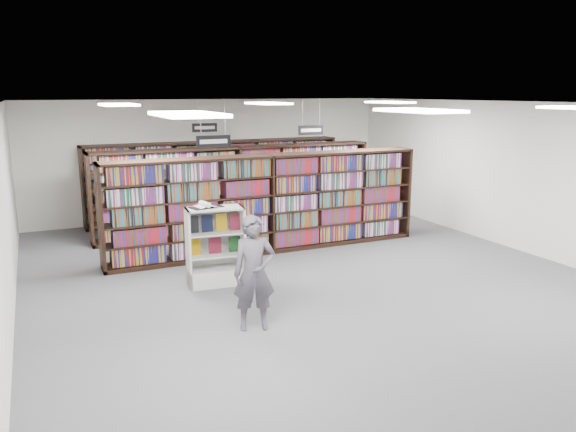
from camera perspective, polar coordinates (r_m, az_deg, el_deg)
name	(u,v)px	position (r m, az deg, el deg)	size (l,w,h in m)	color
floor	(310,278)	(10.55, 2.29, -6.26)	(12.00, 12.00, 0.00)	#525257
ceiling	(312,103)	(10.00, 2.46, 11.38)	(10.00, 12.00, 0.10)	silver
wall_back	(213,158)	(15.68, -7.63, 5.83)	(10.00, 0.10, 3.20)	white
wall_left	(3,219)	(9.10, -26.98, -0.24)	(0.10, 12.00, 3.20)	white
wall_right	(517,176)	(13.17, 22.22, 3.74)	(0.10, 12.00, 3.20)	white
bookshelf_row_near	(269,204)	(12.04, -1.95, 1.27)	(7.00, 0.60, 2.10)	black
bookshelf_row_mid	(238,189)	(13.88, -5.13, 2.73)	(7.00, 0.60, 2.10)	black
bookshelf_row_far	(217,180)	(15.47, -7.24, 3.69)	(7.00, 0.60, 2.10)	black
aisle_sign_left	(213,140)	(10.40, -7.58, 7.64)	(0.65, 0.02, 0.80)	#B2B2B7
aisle_sign_right	(311,129)	(13.38, 2.34, 8.79)	(0.65, 0.02, 0.80)	#B2B2B7
aisle_sign_center	(205,127)	(14.51, -8.47, 8.96)	(0.65, 0.02, 0.80)	#B2B2B7
troffer_front_left	(187,114)	(6.11, -10.19, 10.12)	(0.60, 1.20, 0.04)	white
troffer_front_center	(419,111)	(7.45, 13.14, 10.39)	(0.60, 1.20, 0.04)	white
troffer_back_left	(118,105)	(11.02, -16.86, 10.76)	(0.60, 1.20, 0.04)	white
troffer_back_center	(268,103)	(11.81, -2.03, 11.36)	(0.60, 1.20, 0.04)	white
troffer_back_right	(390,102)	(13.26, 10.28, 11.30)	(0.60, 1.20, 0.04)	white
endcap_display	(215,258)	(10.18, -7.38, -4.28)	(1.06, 0.61, 1.41)	silver
open_book	(206,206)	(9.94, -8.38, 1.06)	(0.61, 0.45, 0.12)	black
shopper	(254,273)	(8.12, -3.45, -5.81)	(0.62, 0.41, 1.69)	#4D4752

